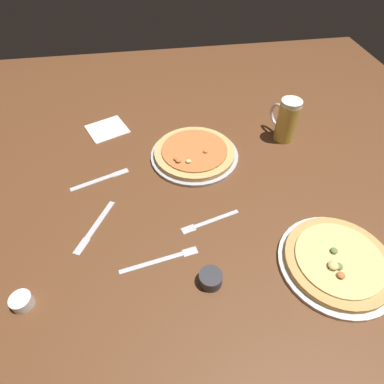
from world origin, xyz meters
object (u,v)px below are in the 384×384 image
(napkin_folded, at_px, (107,129))
(knife_right, at_px, (95,227))
(fork_spare, at_px, (209,221))
(beer_mug_dark, at_px, (286,120))
(fork_left, at_px, (161,260))
(ramekin_sauce, at_px, (212,278))
(ramekin_butter, at_px, (22,301))
(pizza_plate_far, at_px, (194,153))
(knife_spare, at_px, (100,179))
(pizza_plate_near, at_px, (338,262))

(napkin_folded, relative_size, knife_right, 0.76)
(napkin_folded, height_order, fork_spare, napkin_folded)
(beer_mug_dark, relative_size, fork_left, 0.75)
(ramekin_sauce, xyz_separation_m, napkin_folded, (-0.30, 0.76, -0.01))
(napkin_folded, relative_size, fork_spare, 0.77)
(napkin_folded, height_order, fork_left, napkin_folded)
(knife_right, height_order, fork_spare, same)
(beer_mug_dark, distance_m, fork_left, 0.75)
(beer_mug_dark, distance_m, knife_right, 0.82)
(napkin_folded, bearing_deg, ramekin_butter, -104.89)
(pizza_plate_far, xyz_separation_m, fork_spare, (-0.00, -0.32, -0.01))
(pizza_plate_far, xyz_separation_m, knife_right, (-0.36, -0.29, -0.01))
(ramekin_sauce, bearing_deg, knife_right, 143.69)
(beer_mug_dark, relative_size, fork_spare, 0.88)
(ramekin_sauce, relative_size, napkin_folded, 0.42)
(knife_spare, bearing_deg, ramekin_sauce, -54.93)
(knife_right, bearing_deg, fork_spare, -5.66)
(knife_right, bearing_deg, ramekin_butter, -127.22)
(pizza_plate_near, bearing_deg, knife_spare, 146.11)
(ramekin_butter, height_order, knife_spare, ramekin_butter)
(fork_spare, bearing_deg, pizza_plate_far, 89.12)
(pizza_plate_near, bearing_deg, ramekin_sauce, 179.51)
(pizza_plate_far, relative_size, ramekin_butter, 5.99)
(ramekin_butter, distance_m, napkin_folded, 0.77)
(ramekin_sauce, height_order, knife_spare, ramekin_sauce)
(beer_mug_dark, relative_size, knife_right, 0.87)
(ramekin_sauce, distance_m, ramekin_butter, 0.50)
(pizza_plate_near, distance_m, fork_left, 0.50)
(ramekin_sauce, bearing_deg, napkin_folded, 111.66)
(pizza_plate_far, height_order, ramekin_butter, pizza_plate_far)
(napkin_folded, bearing_deg, pizza_plate_far, -34.36)
(napkin_folded, bearing_deg, ramekin_sauce, -68.34)
(knife_right, relative_size, knife_spare, 0.97)
(ramekin_sauce, relative_size, ramekin_butter, 1.15)
(pizza_plate_near, xyz_separation_m, beer_mug_dark, (0.05, 0.59, 0.07))
(napkin_folded, relative_size, knife_spare, 0.73)
(napkin_folded, distance_m, fork_left, 0.69)
(napkin_folded, distance_m, fork_spare, 0.65)
(knife_right, bearing_deg, beer_mug_dark, 25.25)
(pizza_plate_near, xyz_separation_m, ramekin_butter, (-0.86, 0.02, -0.00))
(ramekin_sauce, relative_size, knife_spare, 0.31)
(fork_left, distance_m, fork_spare, 0.20)
(beer_mug_dark, bearing_deg, fork_left, -137.43)
(pizza_plate_far, bearing_deg, ramekin_butter, -136.20)
(fork_spare, bearing_deg, ramekin_sauce, -98.70)
(pizza_plate_far, height_order, fork_left, pizza_plate_far)
(pizza_plate_far, bearing_deg, napkin_folded, 145.64)
(knife_spare, bearing_deg, knife_right, -92.35)
(fork_left, bearing_deg, knife_spare, 117.07)
(beer_mug_dark, distance_m, knife_spare, 0.75)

